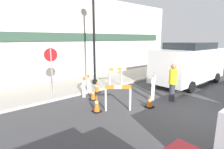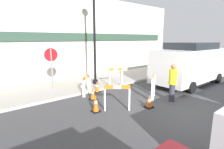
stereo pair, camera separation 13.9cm
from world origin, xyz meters
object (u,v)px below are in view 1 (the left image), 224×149
(stop_sign, at_px, (51,64))
(work_van, at_px, (189,62))
(person_worker, at_px, (173,81))
(streetlamp_post, at_px, (94,20))

(stop_sign, height_order, work_van, work_van)
(stop_sign, height_order, person_worker, stop_sign)
(streetlamp_post, xyz_separation_m, stop_sign, (-2.64, -0.44, -2.12))
(person_worker, distance_m, work_van, 3.63)
(streetlamp_post, height_order, work_van, streetlamp_post)
(stop_sign, bearing_deg, streetlamp_post, -168.50)
(streetlamp_post, relative_size, person_worker, 3.40)
(person_worker, bearing_deg, streetlamp_post, -21.39)
(stop_sign, xyz_separation_m, person_worker, (3.81, -3.80, -0.69))
(stop_sign, xyz_separation_m, work_van, (7.26, -2.78, -0.23))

